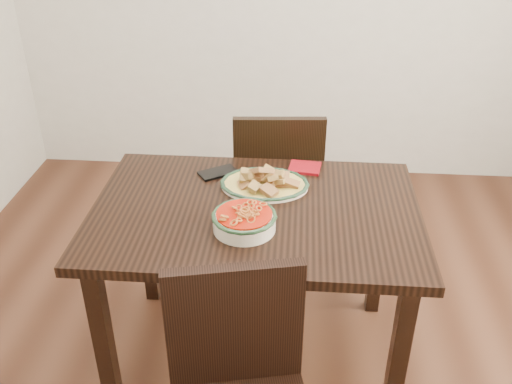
# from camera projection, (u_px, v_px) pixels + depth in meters

# --- Properties ---
(floor) EXTENTS (3.50, 3.50, 0.00)m
(floor) POSITION_uv_depth(u_px,v_px,m) (274.00, 354.00, 2.52)
(floor) COLOR #3A1E12
(floor) RESTS_ON ground
(dining_table) EXTENTS (1.24, 0.83, 0.75)m
(dining_table) POSITION_uv_depth(u_px,v_px,m) (256.00, 229.00, 2.20)
(dining_table) COLOR black
(dining_table) RESTS_ON ground
(chair_far) EXTENTS (0.45, 0.45, 0.89)m
(chair_far) POSITION_uv_depth(u_px,v_px,m) (277.00, 183.00, 2.83)
(chair_far) COLOR black
(chair_far) RESTS_ON ground
(fish_plate) EXTENTS (0.35, 0.27, 0.11)m
(fish_plate) POSITION_uv_depth(u_px,v_px,m) (265.00, 177.00, 2.27)
(fish_plate) COLOR beige
(fish_plate) RESTS_ON dining_table
(noodle_bowl) EXTENTS (0.23, 0.23, 0.08)m
(noodle_bowl) POSITION_uv_depth(u_px,v_px,m) (244.00, 219.00, 2.01)
(noodle_bowl) COLOR white
(noodle_bowl) RESTS_ON dining_table
(smartphone) EXTENTS (0.17, 0.15, 0.01)m
(smartphone) POSITION_uv_depth(u_px,v_px,m) (218.00, 173.00, 2.38)
(smartphone) COLOR black
(smartphone) RESTS_ON dining_table
(napkin) EXTENTS (0.14, 0.12, 0.01)m
(napkin) POSITION_uv_depth(u_px,v_px,m) (305.00, 168.00, 2.42)
(napkin) COLOR maroon
(napkin) RESTS_ON dining_table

